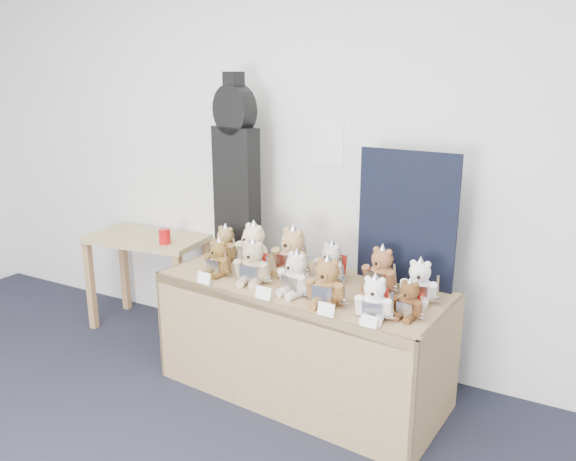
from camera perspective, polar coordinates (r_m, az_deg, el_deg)
The scene contains 22 objects.
room_shell at distance 3.59m, azimuth 4.07°, elevation 8.95°, with size 6.00×6.00×6.00m.
display_table at distance 3.26m, azimuth 0.79°, elevation -8.16°, with size 1.73×0.84×0.70m.
side_table at distance 4.29m, azimuth -14.07°, elevation -2.15°, with size 0.91×0.57×0.71m.
guitar_case at distance 3.65m, azimuth -5.32°, elevation 6.29°, with size 0.37×0.20×1.18m.
navy_board at distance 3.20m, azimuth 11.93°, elevation 1.15°, with size 0.57×0.02×0.77m, color black.
red_cup at distance 4.02m, azimuth -12.42°, elevation -0.59°, with size 0.08×0.08×0.11m, color red.
teddy_front_far_left at distance 3.38m, azimuth -7.02°, elevation -2.88°, with size 0.20×0.18×0.25m.
teddy_front_left at distance 3.22m, azimuth -3.57°, elevation -3.40°, with size 0.24×0.21×0.29m.
teddy_front_centre at distance 3.05m, azimuth 0.81°, elevation -4.57°, with size 0.22×0.21×0.27m.
teddy_front_right at distance 2.92m, azimuth 3.95°, elevation -5.43°, with size 0.24×0.19×0.29m.
teddy_front_far_right at distance 2.78m, azimuth 8.74°, elevation -7.00°, with size 0.21×0.18×0.25m.
teddy_front_end at distance 2.84m, azimuth 12.18°, elevation -7.02°, with size 0.18×0.16×0.22m.
teddy_back_left at distance 3.48m, azimuth -3.57°, elevation -1.76°, with size 0.26×0.24×0.32m.
teddy_back_centre_left at distance 3.34m, azimuth 0.43°, elevation -2.36°, with size 0.27×0.23×0.33m.
teddy_back_centre_right at distance 3.27m, azimuth 4.40°, elevation -3.36°, with size 0.21×0.19×0.26m.
teddy_back_right at distance 3.15m, azimuth 9.44°, elevation -4.07°, with size 0.23×0.20×0.28m.
teddy_back_end at distance 3.03m, azimuth 13.18°, elevation -5.26°, with size 0.22×0.19×0.26m.
teddy_back_far_left at distance 3.63m, azimuth -6.37°, elevation -1.47°, with size 0.21×0.17×0.26m.
entry_card_a at distance 3.26m, azimuth -8.54°, elevation -4.81°, with size 0.09×0.00×0.07m, color white.
entry_card_b at distance 3.01m, azimuth -2.54°, elevation -6.38°, with size 0.10×0.00×0.07m, color white.
entry_card_c at distance 2.81m, azimuth 3.88°, elevation -8.02°, with size 0.09×0.00×0.07m, color white.
entry_card_d at distance 2.72m, azimuth 8.24°, elevation -9.13°, with size 0.08×0.00×0.06m, color white.
Camera 1 is at (1.78, -0.75, 1.85)m, focal length 35.00 mm.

